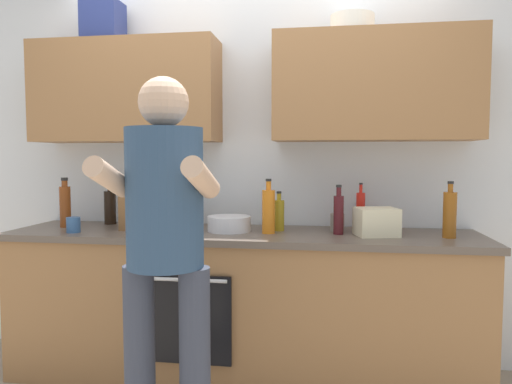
{
  "coord_description": "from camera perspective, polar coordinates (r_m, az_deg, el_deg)",
  "views": [
    {
      "loc": [
        0.52,
        -2.83,
        1.35
      ],
      "look_at": [
        0.11,
        -0.1,
        1.15
      ],
      "focal_mm": 33.7,
      "sensor_mm": 36.0,
      "label": 1
    }
  ],
  "objects": [
    {
      "name": "back_wall_unit",
      "position": [
        3.15,
        -1.04,
        6.91
      ],
      "size": [
        4.0,
        0.38,
        2.5
      ],
      "color": "silver",
      "rests_on": "ground"
    },
    {
      "name": "grocery_bag_produce",
      "position": [
        3.11,
        -9.58,
        -2.21
      ],
      "size": [
        0.18,
        0.17,
        0.22
      ],
      "primitive_type": "cube",
      "rotation": [
        0.0,
        0.0,
        -0.02
      ],
      "color": "silver",
      "rests_on": "counter"
    },
    {
      "name": "counter",
      "position": [
        3.02,
        -1.81,
        -13.19
      ],
      "size": [
        2.84,
        0.67,
        0.9
      ],
      "color": "olive",
      "rests_on": "ground"
    },
    {
      "name": "bottle_vinegar",
      "position": [
        3.33,
        -21.71,
        -1.47
      ],
      "size": [
        0.07,
        0.07,
        0.32
      ],
      "color": "brown",
      "rests_on": "counter"
    },
    {
      "name": "cup_stoneware",
      "position": [
        2.96,
        9.62,
        -3.6
      ],
      "size": [
        0.08,
        0.08,
        0.11
      ],
      "primitive_type": "cylinder",
      "color": "slate",
      "rests_on": "counter"
    },
    {
      "name": "person_standing",
      "position": [
        2.17,
        -10.76,
        -5.1
      ],
      "size": [
        0.49,
        0.45,
        1.7
      ],
      "color": "#383D4C",
      "rests_on": "ground"
    },
    {
      "name": "cup_tea",
      "position": [
        3.08,
        -20.85,
        -3.66
      ],
      "size": [
        0.08,
        0.08,
        0.09
      ],
      "primitive_type": "cylinder",
      "color": "#33598C",
      "rests_on": "counter"
    },
    {
      "name": "cup_ceramic",
      "position": [
        2.93,
        -13.12,
        -3.98
      ],
      "size": [
        0.07,
        0.07,
        0.08
      ],
      "primitive_type": "cylinder",
      "color": "#BF4C47",
      "rests_on": "counter"
    },
    {
      "name": "bottle_hotsauce",
      "position": [
        3.05,
        12.3,
        -2.16
      ],
      "size": [
        0.05,
        0.05,
        0.29
      ],
      "color": "red",
      "rests_on": "counter"
    },
    {
      "name": "bottle_juice",
      "position": [
        2.84,
        1.5,
        -2.23
      ],
      "size": [
        0.08,
        0.08,
        0.32
      ],
      "color": "orange",
      "rests_on": "counter"
    },
    {
      "name": "bottle_oil",
      "position": [
        2.95,
        2.74,
        -2.7
      ],
      "size": [
        0.07,
        0.07,
        0.24
      ],
      "color": "olive",
      "rests_on": "counter"
    },
    {
      "name": "knife_block",
      "position": [
        3.09,
        -14.66,
        -2.37
      ],
      "size": [
        0.1,
        0.14,
        0.27
      ],
      "color": "brown",
      "rests_on": "counter"
    },
    {
      "name": "grocery_bag_rice",
      "position": [
        2.84,
        14.1,
        -3.46
      ],
      "size": [
        0.27,
        0.24,
        0.16
      ],
      "primitive_type": "cube",
      "rotation": [
        0.0,
        0.0,
        0.25
      ],
      "color": "beige",
      "rests_on": "counter"
    },
    {
      "name": "bottle_syrup",
      "position": [
        2.89,
        22.01,
        -2.44
      ],
      "size": [
        0.07,
        0.07,
        0.32
      ],
      "color": "#8C4C14",
      "rests_on": "counter"
    },
    {
      "name": "bottle_wine",
      "position": [
        2.84,
        9.77,
        -2.53
      ],
      "size": [
        0.06,
        0.06,
        0.29
      ],
      "color": "#471419",
      "rests_on": "counter"
    },
    {
      "name": "ground_plane",
      "position": [
        3.18,
        -1.77,
        -20.98
      ],
      "size": [
        12.0,
        12.0,
        0.0
      ],
      "primitive_type": "plane",
      "color": "gray"
    },
    {
      "name": "mixing_bowl",
      "position": [
        2.94,
        -3.2,
        -3.77
      ],
      "size": [
        0.26,
        0.26,
        0.09
      ],
      "primitive_type": "cylinder",
      "color": "silver",
      "rests_on": "counter"
    },
    {
      "name": "bottle_soy",
      "position": [
        3.38,
        -16.94,
        -1.67
      ],
      "size": [
        0.08,
        0.08,
        0.29
      ],
      "color": "black",
      "rests_on": "counter"
    }
  ]
}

